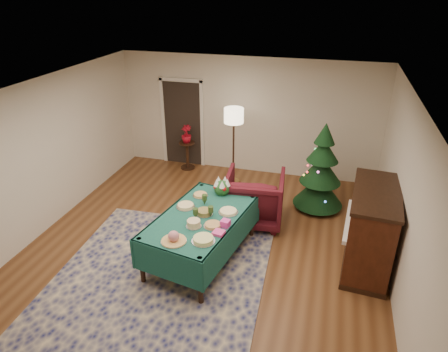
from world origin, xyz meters
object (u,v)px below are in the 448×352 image
(side_table, at_px, (187,156))
(piano, at_px, (370,230))
(floor_lamp, at_px, (234,120))
(christmas_tree, at_px, (321,171))
(gift_box, at_px, (225,223))
(potted_plant, at_px, (187,138))
(buffet_table, at_px, (201,224))
(armchair, at_px, (254,196))

(side_table, relative_size, piano, 0.42)
(floor_lamp, bearing_deg, christmas_tree, -18.47)
(gift_box, bearing_deg, piano, 18.62)
(side_table, bearing_deg, potted_plant, 116.57)
(side_table, bearing_deg, buffet_table, -66.01)
(buffet_table, bearing_deg, armchair, 65.89)
(armchair, distance_m, side_table, 2.81)
(buffet_table, distance_m, armchair, 1.48)
(buffet_table, relative_size, side_table, 3.34)
(gift_box, xyz_separation_m, floor_lamp, (-0.64, 3.02, 0.61))
(potted_plant, bearing_deg, buffet_table, -66.01)
(buffet_table, relative_size, armchair, 2.08)
(side_table, bearing_deg, floor_lamp, -18.43)
(floor_lamp, bearing_deg, buffet_table, -86.22)
(buffet_table, distance_m, side_table, 3.57)
(gift_box, distance_m, floor_lamp, 3.15)
(armchair, bearing_deg, potted_plant, -48.31)
(floor_lamp, distance_m, christmas_tree, 2.15)
(floor_lamp, distance_m, potted_plant, 1.49)
(buffet_table, distance_m, gift_box, 0.54)
(buffet_table, distance_m, potted_plant, 3.56)
(armchair, height_order, christmas_tree, christmas_tree)
(floor_lamp, height_order, side_table, floor_lamp)
(potted_plant, bearing_deg, armchair, -42.90)
(christmas_tree, height_order, piano, christmas_tree)
(buffet_table, height_order, potted_plant, potted_plant)
(armchair, distance_m, christmas_tree, 1.44)
(buffet_table, relative_size, christmas_tree, 1.26)
(armchair, height_order, side_table, armchair)
(buffet_table, xyz_separation_m, christmas_tree, (1.75, 2.19, 0.16))
(floor_lamp, xyz_separation_m, potted_plant, (-1.26, 0.42, -0.68))
(potted_plant, distance_m, piano, 4.88)
(piano, bearing_deg, floor_lamp, 140.68)
(gift_box, xyz_separation_m, side_table, (-1.91, 3.44, -0.53))
(piano, bearing_deg, gift_box, -161.38)
(gift_box, bearing_deg, buffet_table, 158.08)
(floor_lamp, bearing_deg, armchair, -61.99)
(floor_lamp, xyz_separation_m, christmas_tree, (1.93, -0.65, -0.67))
(floor_lamp, relative_size, piano, 1.08)
(buffet_table, relative_size, piano, 1.41)
(armchair, bearing_deg, piano, 152.71)
(gift_box, distance_m, side_table, 3.97)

